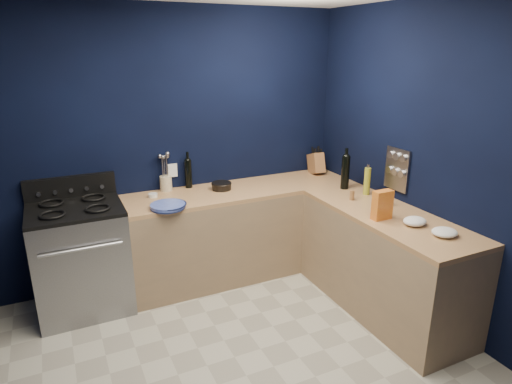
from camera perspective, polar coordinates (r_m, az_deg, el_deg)
floor at (r=3.39m, az=-1.25°, el=-22.85°), size 3.50×3.50×0.02m
wall_back at (r=4.32m, az=-11.03°, el=5.66°), size 3.50×0.02×2.60m
wall_right at (r=3.76m, az=23.93°, el=2.51°), size 0.02×3.50×2.60m
cab_back at (r=4.48m, az=-1.82°, el=-5.27°), size 2.30×0.63×0.86m
top_back at (r=4.32m, az=-1.87°, el=0.21°), size 2.30×0.63×0.04m
cab_right at (r=4.02m, az=16.17°, el=-8.94°), size 0.63×1.67×0.86m
top_right at (r=3.84m, az=16.76°, el=-2.95°), size 0.63×1.67×0.04m
gas_range at (r=4.15m, az=-21.68°, el=-8.22°), size 0.76×0.66×0.92m
oven_door at (r=3.87m, az=-21.28°, el=-10.29°), size 0.59×0.02×0.42m
cooktop at (r=3.97m, az=-22.48°, el=-2.05°), size 0.76×0.66×0.03m
backguard at (r=4.22m, az=-22.93°, el=0.58°), size 0.76×0.06×0.20m
spice_panel at (r=4.13m, az=17.83°, el=2.81°), size 0.02×0.28×0.38m
wall_outlet at (r=4.35m, az=-10.78°, el=2.78°), size 0.09×0.02×0.13m
plate_stack at (r=3.86m, az=-11.38°, el=-1.80°), size 0.37×0.37×0.04m
ramekin at (r=4.18m, az=-13.23°, el=-0.41°), size 0.09×0.09×0.03m
utensil_crock at (r=4.32m, az=-11.61°, el=1.11°), size 0.14×0.14×0.14m
wine_bottle_back at (r=4.36m, az=-8.77°, el=2.34°), size 0.08×0.08×0.28m
lemon_basket at (r=4.29m, az=-4.50°, el=0.79°), size 0.24×0.24×0.07m
knife_block at (r=4.86m, az=7.80°, el=3.69°), size 0.15×0.27×0.27m
wine_bottle_right at (r=4.35m, az=11.51°, el=2.49°), size 0.09×0.09×0.32m
oil_bottle at (r=4.23m, az=14.21°, el=1.37°), size 0.07×0.07×0.26m
spice_jar_near at (r=4.07m, az=12.34°, el=-0.39°), size 0.05×0.05×0.09m
spice_jar_far at (r=4.02m, az=16.94°, el=-1.07°), size 0.06×0.06×0.08m
crouton_bag at (r=3.66m, az=16.06°, el=-1.63°), size 0.16×0.08×0.24m
towel_front at (r=3.64m, az=19.91°, el=-3.58°), size 0.23×0.21×0.07m
towel_end at (r=3.52m, az=23.27°, el=-4.82°), size 0.22×0.21×0.06m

